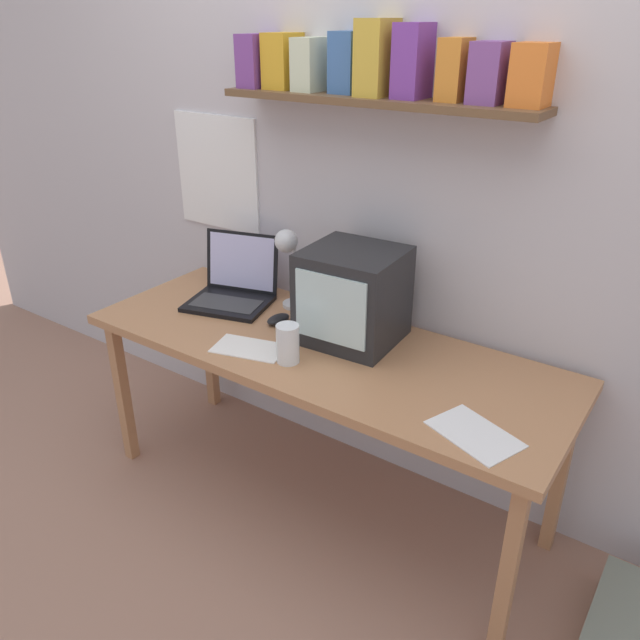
{
  "coord_description": "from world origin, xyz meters",
  "views": [
    {
      "loc": [
        1.13,
        -1.63,
        1.77
      ],
      "look_at": [
        0.0,
        0.0,
        0.8
      ],
      "focal_mm": 35.0,
      "sensor_mm": 36.0,
      "label": 1
    }
  ],
  "objects_px": {
    "laptop": "(234,285)",
    "loose_paper_near_laptop": "(249,348)",
    "computer_mouse": "(278,319)",
    "corner_desk": "(320,359)",
    "juice_glass": "(288,345)",
    "crt_monitor": "(353,296)",
    "desk_lamp": "(288,254)",
    "printed_handout": "(475,434)"
  },
  "relations": [
    {
      "from": "crt_monitor",
      "to": "juice_glass",
      "type": "relative_size",
      "value": 2.55
    },
    {
      "from": "corner_desk",
      "to": "crt_monitor",
      "type": "bearing_deg",
      "value": 60.2
    },
    {
      "from": "laptop",
      "to": "printed_handout",
      "type": "xyz_separation_m",
      "value": [
        1.19,
        -0.32,
        -0.06
      ]
    },
    {
      "from": "desk_lamp",
      "to": "juice_glass",
      "type": "xyz_separation_m",
      "value": [
        0.25,
        -0.34,
        -0.17
      ]
    },
    {
      "from": "desk_lamp",
      "to": "juice_glass",
      "type": "relative_size",
      "value": 2.47
    },
    {
      "from": "corner_desk",
      "to": "desk_lamp",
      "type": "distance_m",
      "value": 0.44
    },
    {
      "from": "laptop",
      "to": "computer_mouse",
      "type": "distance_m",
      "value": 0.3
    },
    {
      "from": "desk_lamp",
      "to": "laptop",
      "type": "bearing_deg",
      "value": -171.42
    },
    {
      "from": "computer_mouse",
      "to": "desk_lamp",
      "type": "bearing_deg",
      "value": 107.54
    },
    {
      "from": "printed_handout",
      "to": "juice_glass",
      "type": "bearing_deg",
      "value": 177.45
    },
    {
      "from": "laptop",
      "to": "loose_paper_near_laptop",
      "type": "xyz_separation_m",
      "value": [
        0.33,
        -0.29,
        -0.06
      ]
    },
    {
      "from": "crt_monitor",
      "to": "desk_lamp",
      "type": "height_order",
      "value": "same"
    },
    {
      "from": "laptop",
      "to": "desk_lamp",
      "type": "height_order",
      "value": "desk_lamp"
    },
    {
      "from": "juice_glass",
      "to": "computer_mouse",
      "type": "height_order",
      "value": "juice_glass"
    },
    {
      "from": "laptop",
      "to": "desk_lamp",
      "type": "xyz_separation_m",
      "value": [
        0.25,
        0.05,
        0.17
      ]
    },
    {
      "from": "corner_desk",
      "to": "printed_handout",
      "type": "xyz_separation_m",
      "value": [
        0.67,
        -0.19,
        0.06
      ]
    },
    {
      "from": "juice_glass",
      "to": "crt_monitor",
      "type": "bearing_deg",
      "value": 72.45
    },
    {
      "from": "juice_glass",
      "to": "printed_handout",
      "type": "xyz_separation_m",
      "value": [
        0.69,
        -0.03,
        -0.06
      ]
    },
    {
      "from": "computer_mouse",
      "to": "crt_monitor",
      "type": "bearing_deg",
      "value": 10.74
    },
    {
      "from": "loose_paper_near_laptop",
      "to": "laptop",
      "type": "bearing_deg",
      "value": 138.26
    },
    {
      "from": "corner_desk",
      "to": "desk_lamp",
      "type": "height_order",
      "value": "desk_lamp"
    },
    {
      "from": "crt_monitor",
      "to": "loose_paper_near_laptop",
      "type": "distance_m",
      "value": 0.41
    },
    {
      "from": "crt_monitor",
      "to": "desk_lamp",
      "type": "distance_m",
      "value": 0.35
    },
    {
      "from": "desk_lamp",
      "to": "computer_mouse",
      "type": "distance_m",
      "value": 0.26
    },
    {
      "from": "desk_lamp",
      "to": "loose_paper_near_laptop",
      "type": "bearing_deg",
      "value": -80.19
    },
    {
      "from": "crt_monitor",
      "to": "loose_paper_near_laptop",
      "type": "relative_size",
      "value": 1.23
    },
    {
      "from": "loose_paper_near_laptop",
      "to": "printed_handout",
      "type": "height_order",
      "value": "same"
    },
    {
      "from": "computer_mouse",
      "to": "corner_desk",
      "type": "bearing_deg",
      "value": -13.36
    },
    {
      "from": "juice_glass",
      "to": "corner_desk",
      "type": "bearing_deg",
      "value": 82.25
    },
    {
      "from": "computer_mouse",
      "to": "loose_paper_near_laptop",
      "type": "distance_m",
      "value": 0.23
    },
    {
      "from": "crt_monitor",
      "to": "printed_handout",
      "type": "distance_m",
      "value": 0.69
    },
    {
      "from": "crt_monitor",
      "to": "printed_handout",
      "type": "bearing_deg",
      "value": -30.15
    },
    {
      "from": "corner_desk",
      "to": "computer_mouse",
      "type": "xyz_separation_m",
      "value": [
        -0.23,
        0.06,
        0.07
      ]
    },
    {
      "from": "crt_monitor",
      "to": "juice_glass",
      "type": "xyz_separation_m",
      "value": [
        -0.09,
        -0.27,
        -0.11
      ]
    },
    {
      "from": "desk_lamp",
      "to": "loose_paper_near_laptop",
      "type": "xyz_separation_m",
      "value": [
        0.08,
        -0.35,
        -0.23
      ]
    },
    {
      "from": "crt_monitor",
      "to": "laptop",
      "type": "distance_m",
      "value": 0.59
    },
    {
      "from": "crt_monitor",
      "to": "juice_glass",
      "type": "bearing_deg",
      "value": -110.96
    },
    {
      "from": "corner_desk",
      "to": "desk_lamp",
      "type": "bearing_deg",
      "value": 146.88
    },
    {
      "from": "juice_glass",
      "to": "loose_paper_near_laptop",
      "type": "xyz_separation_m",
      "value": [
        -0.17,
        -0.01,
        -0.06
      ]
    },
    {
      "from": "crt_monitor",
      "to": "computer_mouse",
      "type": "bearing_deg",
      "value": -172.67
    },
    {
      "from": "crt_monitor",
      "to": "juice_glass",
      "type": "height_order",
      "value": "crt_monitor"
    },
    {
      "from": "corner_desk",
      "to": "laptop",
      "type": "distance_m",
      "value": 0.55
    }
  ]
}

